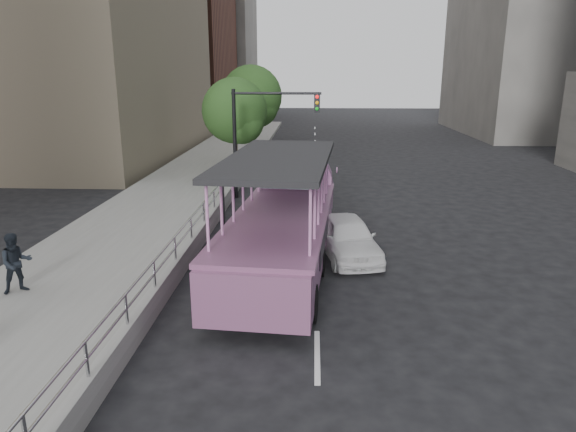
# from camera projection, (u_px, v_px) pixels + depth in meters

# --- Properties ---
(ground) EXTENTS (160.00, 160.00, 0.00)m
(ground) POSITION_uv_depth(u_px,v_px,m) (278.00, 313.00, 13.07)
(ground) COLOR black
(sidewalk) EXTENTS (5.50, 80.00, 0.30)m
(sidewalk) POSITION_uv_depth(u_px,v_px,m) (165.00, 207.00, 22.92)
(sidewalk) COLOR #A09F9A
(sidewalk) RESTS_ON ground
(kerb_wall) EXTENTS (0.24, 30.00, 0.36)m
(kerb_wall) POSITION_uv_depth(u_px,v_px,m) (176.00, 265.00, 15.01)
(kerb_wall) COLOR #ADACA7
(kerb_wall) RESTS_ON sidewalk
(guardrail) EXTENTS (0.07, 22.00, 0.71)m
(guardrail) POSITION_uv_depth(u_px,v_px,m) (175.00, 244.00, 14.83)
(guardrail) COLOR #B7B7BC
(guardrail) RESTS_ON kerb_wall
(duck_boat) EXTENTS (3.54, 11.17, 3.65)m
(duck_boat) POSITION_uv_depth(u_px,v_px,m) (286.00, 220.00, 16.46)
(duck_boat) COLOR black
(duck_boat) RESTS_ON ground
(car) EXTENTS (2.37, 4.27, 1.38)m
(car) POSITION_uv_depth(u_px,v_px,m) (347.00, 237.00, 16.93)
(car) COLOR white
(car) RESTS_ON ground
(pedestrian_mid) EXTENTS (1.00, 0.97, 1.62)m
(pedestrian_mid) POSITION_uv_depth(u_px,v_px,m) (16.00, 263.00, 13.42)
(pedestrian_mid) COLOR #202730
(pedestrian_mid) RESTS_ON sidewalk
(parking_sign) EXTENTS (0.13, 0.59, 2.64)m
(parking_sign) POSITION_uv_depth(u_px,v_px,m) (223.00, 186.00, 19.99)
(parking_sign) COLOR black
(parking_sign) RESTS_ON ground
(traffic_signal) EXTENTS (4.20, 0.32, 5.20)m
(traffic_signal) POSITION_uv_depth(u_px,v_px,m) (259.00, 126.00, 24.23)
(traffic_signal) COLOR black
(traffic_signal) RESTS_ON ground
(street_tree_near) EXTENTS (3.52, 3.52, 5.72)m
(street_tree_near) POSITION_uv_depth(u_px,v_px,m) (236.00, 113.00, 27.52)
(street_tree_near) COLOR #342217
(street_tree_near) RESTS_ON ground
(street_tree_far) EXTENTS (3.97, 3.97, 6.45)m
(street_tree_far) POSITION_uv_depth(u_px,v_px,m) (253.00, 99.00, 33.15)
(street_tree_far) COLOR #342217
(street_tree_far) RESTS_ON ground
(midrise_brick) EXTENTS (18.00, 16.00, 26.00)m
(midrise_brick) POSITION_uv_depth(u_px,v_px,m) (144.00, 6.00, 56.61)
(midrise_brick) COLOR brown
(midrise_brick) RESTS_ON ground
(midrise_stone_b) EXTENTS (16.00, 14.00, 20.00)m
(midrise_stone_b) POSITION_uv_depth(u_px,v_px,m) (196.00, 43.00, 72.71)
(midrise_stone_b) COLOR gray
(midrise_stone_b) RESTS_ON ground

